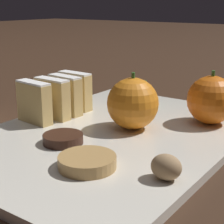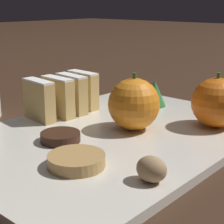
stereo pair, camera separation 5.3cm
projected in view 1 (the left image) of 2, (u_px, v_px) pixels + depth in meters
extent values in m
plane|color=#382316|center=(112.00, 140.00, 0.55)|extent=(6.00, 6.00, 0.00)
cube|color=silver|center=(112.00, 136.00, 0.54)|extent=(0.33, 0.46, 0.01)
cube|color=tan|center=(34.00, 103.00, 0.58)|extent=(0.07, 0.03, 0.06)
cube|color=white|center=(33.00, 83.00, 0.57)|extent=(0.06, 0.03, 0.00)
cube|color=tan|center=(52.00, 100.00, 0.60)|extent=(0.06, 0.02, 0.06)
cube|color=white|center=(51.00, 80.00, 0.59)|extent=(0.06, 0.02, 0.00)
cube|color=tan|center=(65.00, 96.00, 0.62)|extent=(0.06, 0.03, 0.06)
cube|color=white|center=(65.00, 77.00, 0.61)|extent=(0.06, 0.03, 0.00)
cube|color=tan|center=(75.00, 92.00, 0.65)|extent=(0.06, 0.02, 0.06)
cube|color=white|center=(74.00, 73.00, 0.64)|extent=(0.06, 0.02, 0.00)
sphere|color=orange|center=(211.00, 100.00, 0.57)|extent=(0.07, 0.07, 0.07)
cylinder|color=#38702D|center=(213.00, 74.00, 0.56)|extent=(0.01, 0.01, 0.01)
sphere|color=orange|center=(133.00, 104.00, 0.55)|extent=(0.08, 0.08, 0.08)
cylinder|color=#38702D|center=(133.00, 76.00, 0.54)|extent=(0.00, 0.01, 0.01)
ellipsoid|color=tan|center=(166.00, 167.00, 0.39)|extent=(0.03, 0.03, 0.03)
cylinder|color=#381E14|center=(63.00, 139.00, 0.50)|extent=(0.05, 0.05, 0.01)
cylinder|color=tan|center=(87.00, 162.00, 0.42)|extent=(0.07, 0.07, 0.01)
cone|color=#2D7538|center=(146.00, 92.00, 0.68)|extent=(0.04, 0.04, 0.05)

